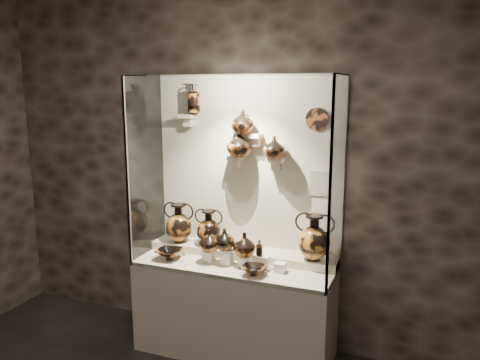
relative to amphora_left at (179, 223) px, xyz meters
name	(u,v)px	position (x,y,z in m)	size (l,w,h in m)	color
wall_back	(248,168)	(0.61, 0.18, 0.52)	(5.00, 0.02, 3.20)	black
plinth	(235,310)	(0.61, -0.14, -0.68)	(1.70, 0.60, 0.80)	beige
front_tier	(235,265)	(0.61, -0.14, -0.27)	(1.68, 0.58, 0.03)	beige
rear_tier	(242,254)	(0.61, 0.03, -0.23)	(1.70, 0.25, 0.10)	beige
back_panel	(248,168)	(0.61, 0.17, 0.52)	(1.70, 0.03, 1.60)	beige
glass_front	(220,181)	(0.61, -0.44, 0.52)	(1.70, 0.01, 1.60)	white
glass_left	(146,168)	(-0.24, -0.14, 0.52)	(0.01, 0.60, 1.60)	white
glass_right	(338,182)	(1.45, -0.14, 0.52)	(0.01, 0.60, 1.60)	white
glass_top	(234,75)	(0.61, -0.14, 1.31)	(1.70, 0.60, 0.01)	white
frame_post_left	(127,174)	(-0.23, -0.43, 0.52)	(0.02, 0.02, 1.60)	gray
frame_post_right	(330,189)	(1.45, -0.43, 0.52)	(0.02, 0.02, 1.60)	gray
pedestal_a	(209,256)	(0.39, -0.19, -0.20)	(0.09, 0.09, 0.10)	silver
pedestal_b	(227,257)	(0.56, -0.19, -0.19)	(0.09, 0.09, 0.13)	silver
pedestal_c	(246,262)	(0.73, -0.19, -0.21)	(0.09, 0.09, 0.09)	silver
pedestal_d	(264,263)	(0.89, -0.19, -0.19)	(0.09, 0.09, 0.12)	silver
pedestal_e	(280,267)	(1.03, -0.19, -0.21)	(0.09, 0.09, 0.08)	silver
bracket_ul	(187,116)	(0.06, 0.10, 0.97)	(0.14, 0.12, 0.04)	beige
bracket_ca	(234,158)	(0.51, 0.10, 0.62)	(0.14, 0.12, 0.04)	beige
bracket_cb	(256,136)	(0.71, 0.10, 0.82)	(0.10, 0.12, 0.04)	beige
bracket_cc	(276,160)	(0.89, 0.10, 0.62)	(0.14, 0.12, 0.04)	beige
amphora_left	(179,223)	(0.00, 0.00, 0.00)	(0.29, 0.29, 0.36)	#B06621
amphora_mid	(209,228)	(0.30, 0.01, -0.02)	(0.26, 0.26, 0.33)	#984A1A
amphora_right	(314,237)	(1.26, -0.01, 0.01)	(0.31, 0.31, 0.39)	#B06621
jug_a	(210,241)	(0.41, -0.21, -0.06)	(0.18, 0.18, 0.19)	#B06621
jug_b	(225,239)	(0.54, -0.19, -0.03)	(0.17, 0.17, 0.18)	#984A1A
jug_c	(244,244)	(0.71, -0.18, -0.06)	(0.19, 0.19, 0.20)	#B06621
lekythos_small	(259,247)	(0.85, -0.21, -0.06)	(0.07, 0.07, 0.15)	#984A1A
kylix_left	(170,253)	(0.05, -0.27, -0.20)	(0.28, 0.24, 0.11)	#984A1A
kylix_right	(254,269)	(0.85, -0.33, -0.20)	(0.24, 0.20, 0.10)	#B06621
lekythos_tall	(194,97)	(0.13, 0.09, 1.13)	(0.12, 0.12, 0.30)	#B06621
ovoid_vase_a	(239,144)	(0.58, 0.04, 0.75)	(0.22, 0.22, 0.23)	#984A1A
ovoid_vase_b	(243,122)	(0.61, 0.05, 0.94)	(0.20, 0.20, 0.20)	#984A1A
ovoid_vase_c	(274,147)	(0.89, 0.05, 0.73)	(0.18, 0.18, 0.19)	#984A1A
wall_plate	(317,119)	(1.22, 0.14, 0.97)	(0.19, 0.19, 0.02)	#95441D
info_placard	(319,184)	(1.26, 0.15, 0.43)	(0.16, 0.01, 0.21)	beige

